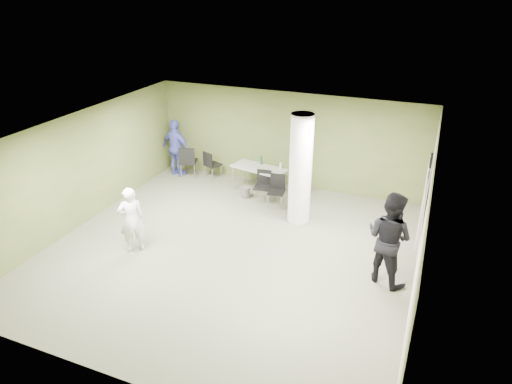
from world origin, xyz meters
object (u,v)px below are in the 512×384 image
at_px(man_black, 389,238).
at_px(man_blue, 176,148).
at_px(folding_table, 259,169).
at_px(chair_back_left, 188,160).
at_px(woman_white, 131,220).

bearing_deg(man_black, man_blue, 0.43).
relative_size(folding_table, man_blue, 0.94).
height_order(folding_table, chair_back_left, chair_back_left).
height_order(woman_white, man_black, man_black).
bearing_deg(man_black, woman_white, 35.91).
distance_m(folding_table, woman_white, 4.28).
bearing_deg(chair_back_left, woman_white, 83.25).
xyz_separation_m(chair_back_left, woman_white, (0.94, -4.13, 0.19)).
distance_m(folding_table, man_blue, 2.84).
xyz_separation_m(chair_back_left, man_black, (6.38, -3.15, 0.40)).
relative_size(woman_white, man_black, 0.79).
bearing_deg(man_blue, folding_table, -172.50).
xyz_separation_m(woman_white, man_blue, (-1.36, 4.19, 0.11)).
distance_m(folding_table, man_black, 5.02).
relative_size(folding_table, man_black, 0.85).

